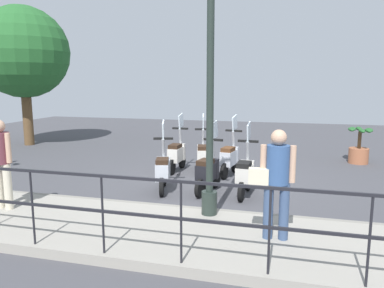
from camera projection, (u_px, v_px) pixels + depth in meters
ground_plane at (210, 184)px, 8.85m from camera, size 28.00×28.00×0.00m
promenade_walkway at (168, 232)px, 5.83m from camera, size 2.20×20.00×0.15m
fence_railing at (140, 203)px, 4.70m from camera, size 0.04×16.03×1.07m
lamp_post_near at (210, 103)px, 6.10m from camera, size 0.26×0.90×4.29m
pedestrian_with_bag at (276, 176)px, 5.26m from camera, size 0.34×0.64×1.59m
pedestrian_distant at (1, 157)px, 6.55m from camera, size 0.37×0.48×1.59m
tree_large at (23, 53)px, 13.70m from camera, size 3.33×3.33×5.11m
potted_palm at (359, 148)px, 11.00m from camera, size 1.06×0.66×1.05m
scooter_near_0 at (245, 174)px, 7.84m from camera, size 1.23×0.44×1.54m
scooter_near_1 at (208, 171)px, 8.06m from camera, size 1.22×0.48×1.54m
scooter_near_2 at (163, 170)px, 8.19m from camera, size 1.21×0.53×1.54m
scooter_far_0 at (230, 157)px, 9.53m from camera, size 1.23×0.47×1.54m
scooter_far_1 at (203, 155)px, 9.81m from camera, size 1.22×0.50×1.54m
scooter_far_2 at (177, 154)px, 9.99m from camera, size 1.23×0.44×1.54m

